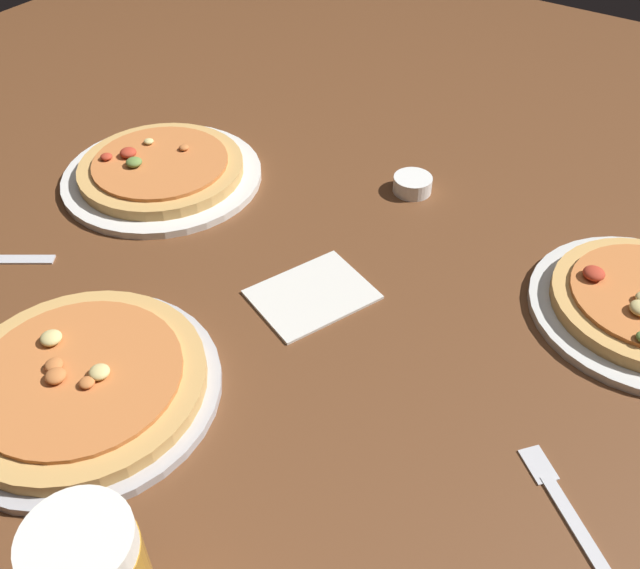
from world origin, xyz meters
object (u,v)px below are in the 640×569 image
at_px(napkin_folded, 312,294).
at_px(pizza_plate_far, 162,171).
at_px(ramekin_sauce, 412,184).
at_px(pizza_plate_near, 81,384).
at_px(fork_left, 579,528).

bearing_deg(napkin_folded, pizza_plate_far, 165.61).
bearing_deg(ramekin_sauce, napkin_folded, -88.36).
bearing_deg(ramekin_sauce, pizza_plate_far, -150.56).
bearing_deg(pizza_plate_near, napkin_folded, 66.46).
relative_size(pizza_plate_near, ramekin_sauce, 5.19).
bearing_deg(fork_left, pizza_plate_near, -163.78).
bearing_deg(fork_left, ramekin_sauce, 134.53).
distance_m(pizza_plate_far, ramekin_sauce, 0.41).
bearing_deg(pizza_plate_far, ramekin_sauce, 29.44).
xyz_separation_m(pizza_plate_near, ramekin_sauce, (0.12, 0.58, -0.00)).
xyz_separation_m(pizza_plate_near, napkin_folded, (0.12, 0.29, -0.01)).
bearing_deg(napkin_folded, pizza_plate_near, -113.54).
height_order(ramekin_sauce, napkin_folded, ramekin_sauce).
xyz_separation_m(pizza_plate_far, napkin_folded, (0.36, -0.09, -0.01)).
distance_m(ramekin_sauce, napkin_folded, 0.29).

